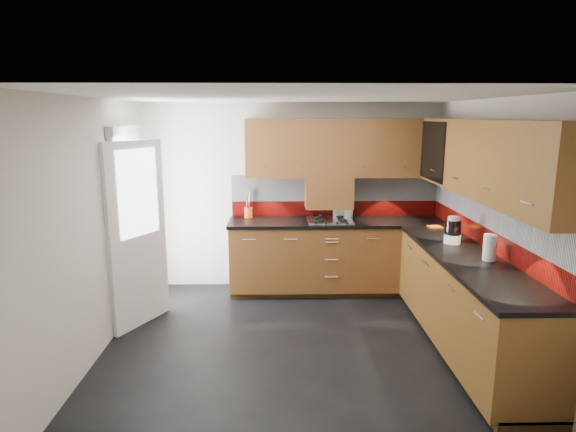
{
  "coord_description": "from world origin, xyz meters",
  "views": [
    {
      "loc": [
        -0.19,
        -4.4,
        2.23
      ],
      "look_at": [
        -0.09,
        0.65,
        1.18
      ],
      "focal_mm": 30.0,
      "sensor_mm": 36.0,
      "label": 1
    }
  ],
  "objects_px": {
    "toaster": "(342,212)",
    "gas_hob": "(330,220)",
    "food_processor": "(453,231)",
    "utensil_pot": "(248,211)"
  },
  "relations": [
    {
      "from": "toaster",
      "to": "gas_hob",
      "type": "bearing_deg",
      "value": -136.42
    },
    {
      "from": "gas_hob",
      "to": "food_processor",
      "type": "relative_size",
      "value": 1.97
    },
    {
      "from": "utensil_pot",
      "to": "gas_hob",
      "type": "bearing_deg",
      "value": -13.02
    },
    {
      "from": "toaster",
      "to": "food_processor",
      "type": "distance_m",
      "value": 1.6
    },
    {
      "from": "gas_hob",
      "to": "food_processor",
      "type": "xyz_separation_m",
      "value": [
        1.15,
        -1.09,
        0.11
      ]
    },
    {
      "from": "toaster",
      "to": "utensil_pot",
      "type": "bearing_deg",
      "value": 176.79
    },
    {
      "from": "gas_hob",
      "to": "food_processor",
      "type": "height_order",
      "value": "food_processor"
    },
    {
      "from": "utensil_pot",
      "to": "toaster",
      "type": "bearing_deg",
      "value": -3.21
    },
    {
      "from": "utensil_pot",
      "to": "food_processor",
      "type": "distance_m",
      "value": 2.56
    },
    {
      "from": "utensil_pot",
      "to": "food_processor",
      "type": "height_order",
      "value": "utensil_pot"
    }
  ]
}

